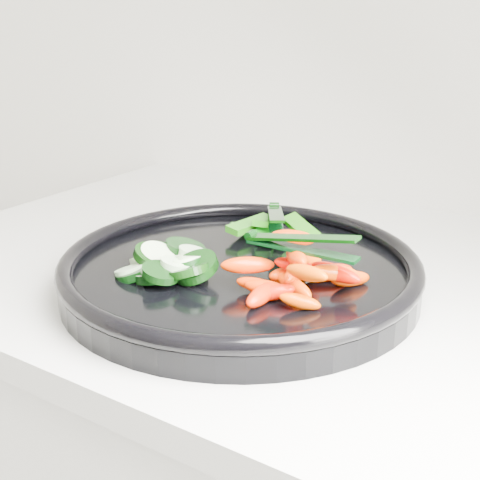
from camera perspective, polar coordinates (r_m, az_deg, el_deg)
The scene contains 6 objects.
veggie_tray at distance 0.70m, azimuth 0.00°, elevation -2.68°, with size 0.47×0.47×0.04m.
cucumber_pile at distance 0.69m, azimuth -6.12°, elevation -1.93°, with size 0.12×0.12×0.04m.
carrot_pile at distance 0.63m, azimuth 4.89°, elevation -2.89°, with size 0.13×0.13×0.05m.
pepper_pile at distance 0.78m, azimuth 2.61°, elevation 0.84°, with size 0.11×0.09×0.04m.
tong_carrot at distance 0.62m, azimuth 5.00°, elevation -0.27°, with size 0.11×0.02×0.02m.
tong_pepper at distance 0.77m, azimuth 3.05°, elevation 1.92°, with size 0.07×0.10×0.02m.
Camera 1 is at (-0.22, 1.08, 1.22)m, focal length 50.00 mm.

